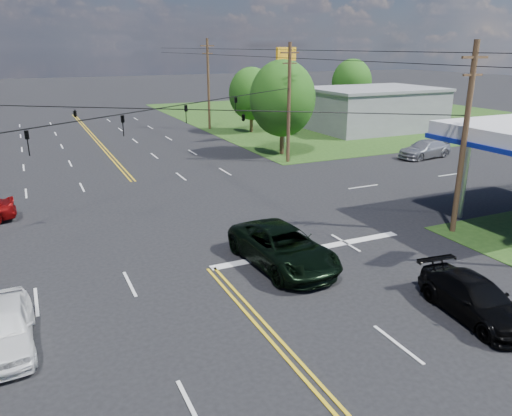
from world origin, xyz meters
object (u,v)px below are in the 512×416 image
tree_right_a (282,99)px  pole_right_far (208,83)px  retail_ne (373,110)px  pole_ne (289,102)px  pickup_dkgreen (283,247)px  tree_far_r (352,82)px  pole_se (464,138)px  tree_right_b (251,94)px  suv_black (475,298)px  pickup_white (3,327)px

tree_right_a → pole_right_far: bearing=93.6°
retail_ne → pole_right_far: size_ratio=1.40×
pole_ne → pickup_dkgreen: pole_ne is taller
pole_right_far → retail_ne: bearing=-25.2°
retail_ne → tree_far_r: (4.00, 10.00, 2.34)m
pole_se → pickup_dkgreen: size_ratio=1.55×
tree_far_r → pickup_dkgreen: bearing=-128.5°
tree_right_a → pole_ne: bearing=-108.4°
pole_se → tree_right_a: 21.02m
tree_right_a → tree_right_b: tree_right_a is taller
tree_far_r → suv_black: tree_far_r is taller
pole_ne → pole_right_far: (0.00, 19.00, 0.25)m
tree_right_b → suv_black: (-9.35, -39.68, -3.53)m
pickup_dkgreen → tree_right_a: bearing=58.9°
tree_far_r → pole_ne: bearing=-135.0°
retail_ne → tree_far_r: bearing=68.2°
tree_right_b → pole_ne: bearing=-103.1°
tree_right_b → tree_far_r: bearing=18.9°
suv_black → tree_far_r: bearing=66.2°
suv_black → pickup_white: bearing=169.0°
pole_ne → tree_far_r: pole_ne is taller
pole_se → tree_right_b: 33.19m
pole_se → pole_ne: bearing=90.0°
pole_ne → pickup_dkgreen: size_ratio=1.55×
pole_se → pickup_dkgreen: (-10.00, -0.00, -4.07)m
retail_ne → pole_se: (-17.00, -29.00, 2.72)m
retail_ne → suv_black: bearing=-122.6°
pole_se → pole_right_far: 37.00m
pole_se → pole_ne: (0.00, 18.00, 0.00)m
pickup_dkgreen → pickup_white: bearing=-173.9°
pickup_dkgreen → pickup_white: 11.14m
retail_ne → tree_right_a: (-16.00, -8.00, 2.67)m
pole_right_far → tree_right_a: (1.00, -16.00, -0.30)m
pole_right_far → pickup_white: pole_right_far is taller
retail_ne → tree_right_b: (-13.50, 4.00, 2.02)m
pickup_dkgreen → tree_right_b: bearing=64.3°
pole_right_far → pole_se: bearing=-90.0°
retail_ne → tree_right_b: 14.22m
pole_se → tree_far_r: size_ratio=1.25×
pole_ne → pole_se: bearing=-90.0°
pole_right_far → tree_far_r: pole_right_far is taller
pole_right_far → suv_black: (-5.85, -43.68, -4.48)m
pole_ne → tree_right_a: size_ratio=1.16×
retail_ne → tree_right_a: tree_right_a is taller
tree_far_r → suv_black: (-26.85, -45.68, -3.85)m
tree_far_r → pickup_white: size_ratio=1.72×
tree_right_a → tree_far_r: tree_right_a is taller
pole_ne → pole_right_far: 19.00m
tree_right_b → suv_black: 40.92m
retail_ne → pole_ne: (-17.00, -11.00, 2.72)m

